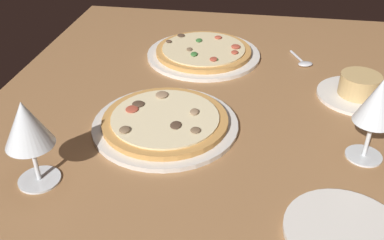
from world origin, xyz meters
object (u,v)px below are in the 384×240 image
wine_glass_far (377,104)px  spoon (303,62)px  pizza_side (204,52)px  ramekin_on_saucer (359,89)px  pizza_main (165,122)px  side_plate (346,233)px  wine_glass_near (27,127)px

wine_glass_far → spoon: wine_glass_far is taller
pizza_side → ramekin_on_saucer: ramekin_on_saucer is taller
pizza_main → spoon: size_ratio=2.99×
side_plate → pizza_side: bearing=-153.2°
wine_glass_far → wine_glass_near: (16.68, -58.54, -0.15)cm
ramekin_on_saucer → wine_glass_far: (23.69, -2.21, 9.64)cm
pizza_main → ramekin_on_saucer: bearing=115.1°
spoon → side_plate: bearing=3.4°
wine_glass_near → spoon: 75.73cm
ramekin_on_saucer → wine_glass_near: bearing=-56.4°
ramekin_on_saucer → wine_glass_near: (40.37, -60.74, 9.49)cm
side_plate → spoon: (-60.96, -3.60, 0.01)cm
wine_glass_near → side_plate: wine_glass_near is taller
wine_glass_far → wine_glass_near: size_ratio=1.02×
pizza_main → wine_glass_near: (20.61, -18.60, 10.45)cm
wine_glass_near → wine_glass_far: bearing=105.9°
pizza_side → spoon: bearing=89.4°
wine_glass_near → side_plate: 53.95cm
wine_glass_near → ramekin_on_saucer: bearing=123.6°
wine_glass_near → side_plate: bearing=85.3°
ramekin_on_saucer → spoon: size_ratio=1.81×
ramekin_on_saucer → side_plate: ramekin_on_saucer is taller
pizza_main → spoon: 47.15cm
wine_glass_far → spoon: (-39.97, -9.54, -11.32)cm
pizza_side → wine_glass_far: bearing=42.5°
wine_glass_near → pizza_side: bearing=159.2°
wine_glass_near → spoon: wine_glass_near is taller
pizza_side → wine_glass_far: size_ratio=1.87×
ramekin_on_saucer → pizza_main: bearing=-64.9°
ramekin_on_saucer → wine_glass_far: wine_glass_far is taller
wine_glass_near → spoon: bearing=139.1°
ramekin_on_saucer → spoon: ramekin_on_saucer is taller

